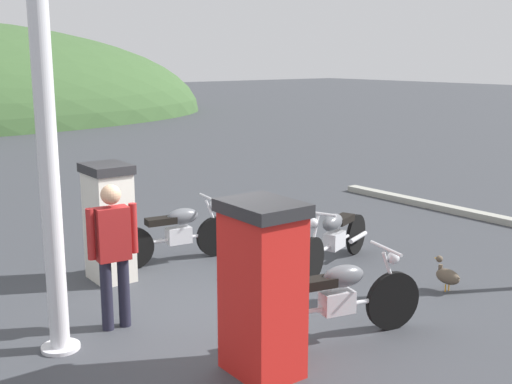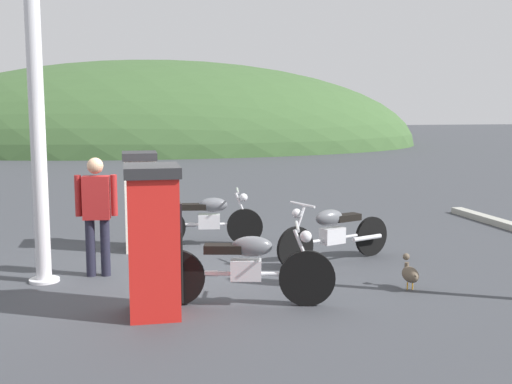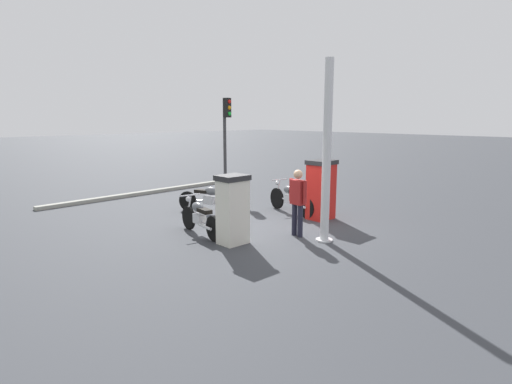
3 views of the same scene
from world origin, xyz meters
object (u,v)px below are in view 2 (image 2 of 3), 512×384
object	(u,v)px
fuel_pump_far	(141,200)
motorcycle_extra	(333,232)
fuel_pump_near	(153,239)
motorcycle_near_pump	(244,267)
wandering_duck	(410,273)
motorcycle_far_pump	(208,219)
attendant_person	(97,209)
canopy_support_pole	(38,131)

from	to	relation	value
fuel_pump_far	motorcycle_extra	size ratio (longest dim) A/B	0.81
fuel_pump_near	motorcycle_near_pump	size ratio (longest dim) A/B	0.79
fuel_pump_far	wandering_duck	xyz separation A→B (m)	(3.26, -3.09, -0.60)
motorcycle_far_pump	attendant_person	bearing A→B (deg)	-137.28
canopy_support_pole	attendant_person	bearing A→B (deg)	11.49
fuel_pump_far	canopy_support_pole	world-z (taller)	canopy_support_pole
fuel_pump_near	wandering_duck	size ratio (longest dim) A/B	3.83
fuel_pump_near	motorcycle_extra	distance (m)	3.36
wandering_duck	canopy_support_pole	bearing A→B (deg)	162.99
fuel_pump_near	motorcycle_extra	xyz separation A→B (m)	(2.78, 1.85, -0.39)
motorcycle_far_pump	attendant_person	distance (m)	2.46
fuel_pump_near	attendant_person	size ratio (longest dim) A/B	1.03
motorcycle_near_pump	motorcycle_far_pump	bearing A→B (deg)	89.02
motorcycle_near_pump	fuel_pump_far	bearing A→B (deg)	107.93
fuel_pump_near	wandering_duck	distance (m)	3.33
wandering_duck	canopy_support_pole	size ratio (longest dim) A/B	0.11
fuel_pump_far	wandering_duck	distance (m)	4.53
motorcycle_near_pump	canopy_support_pole	size ratio (longest dim) A/B	0.52
motorcycle_extra	canopy_support_pole	size ratio (longest dim) A/B	0.48
fuel_pump_far	motorcycle_near_pump	bearing A→B (deg)	-72.07
fuel_pump_near	wandering_duck	world-z (taller)	fuel_pump_near
fuel_pump_far	canopy_support_pole	xyz separation A→B (m)	(-1.36, -1.67, 1.20)
fuel_pump_far	attendant_person	bearing A→B (deg)	-113.22
motorcycle_near_pump	motorcycle_far_pump	distance (m)	3.37
motorcycle_near_pump	motorcycle_far_pump	xyz separation A→B (m)	(0.06, 3.37, -0.02)
motorcycle_near_pump	attendant_person	xyz separation A→B (m)	(-1.71, 1.74, 0.47)
fuel_pump_far	wandering_duck	bearing A→B (deg)	-43.44
canopy_support_pole	motorcycle_extra	bearing A→B (deg)	2.35
canopy_support_pole	motorcycle_near_pump	bearing A→B (deg)	-33.34
motorcycle_far_pump	motorcycle_extra	bearing A→B (deg)	-44.06
wandering_duck	motorcycle_near_pump	bearing A→B (deg)	-175.39
wandering_duck	canopy_support_pole	distance (m)	5.16
fuel_pump_near	motorcycle_extra	size ratio (longest dim) A/B	0.85
motorcycle_extra	canopy_support_pole	xyz separation A→B (m)	(-4.14, -0.17, 1.54)
fuel_pump_far	motorcycle_extra	xyz separation A→B (m)	(2.77, -1.50, -0.34)
fuel_pump_far	attendant_person	size ratio (longest dim) A/B	0.97
motorcycle_far_pump	motorcycle_extra	size ratio (longest dim) A/B	0.96
fuel_pump_near	motorcycle_near_pump	distance (m)	1.13
motorcycle_far_pump	wandering_duck	size ratio (longest dim) A/B	4.30
fuel_pump_near	motorcycle_near_pump	bearing A→B (deg)	4.71
motorcycle_near_pump	motorcycle_extra	size ratio (longest dim) A/B	1.09
fuel_pump_near	motorcycle_far_pump	distance (m)	3.65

